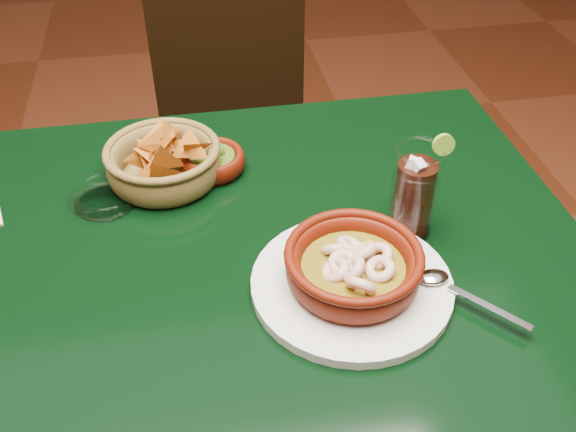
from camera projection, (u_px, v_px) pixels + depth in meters
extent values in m
cube|color=black|center=(195.00, 259.00, 0.98)|extent=(1.20, 0.80, 0.04)
cylinder|color=black|center=(424.00, 249.00, 1.55)|extent=(0.06, 0.06, 0.71)
cube|color=black|center=(238.00, 166.00, 1.66)|extent=(0.43, 0.43, 0.04)
cylinder|color=black|center=(178.00, 282.00, 1.65)|extent=(0.04, 0.04, 0.45)
cylinder|color=black|center=(315.00, 268.00, 1.69)|extent=(0.04, 0.04, 0.45)
cylinder|color=black|center=(178.00, 197.00, 1.92)|extent=(0.04, 0.04, 0.45)
cylinder|color=black|center=(295.00, 188.00, 1.96)|extent=(0.04, 0.04, 0.45)
cube|color=black|center=(228.00, 49.00, 1.65)|extent=(0.40, 0.05, 0.44)
cylinder|color=silver|center=(351.00, 284.00, 0.90)|extent=(0.28, 0.28, 0.02)
cylinder|color=#4B0E04|center=(352.00, 278.00, 0.89)|extent=(0.17, 0.17, 0.01)
torus|color=#4B0E04|center=(353.00, 267.00, 0.88)|extent=(0.21, 0.21, 0.04)
torus|color=#4B0E04|center=(354.00, 255.00, 0.86)|extent=(0.19, 0.19, 0.01)
cylinder|color=brown|center=(353.00, 267.00, 0.88)|extent=(0.14, 0.14, 0.01)
torus|color=beige|center=(378.00, 256.00, 0.88)|extent=(0.06, 0.06, 0.04)
torus|color=beige|center=(362.00, 251.00, 0.88)|extent=(0.05, 0.06, 0.04)
torus|color=beige|center=(350.00, 246.00, 0.89)|extent=(0.06, 0.06, 0.04)
torus|color=beige|center=(336.00, 250.00, 0.89)|extent=(0.06, 0.05, 0.05)
torus|color=beige|center=(343.00, 263.00, 0.87)|extent=(0.05, 0.05, 0.04)
torus|color=beige|center=(335.00, 270.00, 0.86)|extent=(0.05, 0.05, 0.04)
torus|color=beige|center=(352.00, 269.00, 0.85)|extent=(0.05, 0.05, 0.04)
torus|color=beige|center=(361.00, 286.00, 0.83)|extent=(0.05, 0.05, 0.06)
torus|color=beige|center=(380.00, 269.00, 0.86)|extent=(0.06, 0.06, 0.04)
cube|color=silver|center=(489.00, 307.00, 0.85)|extent=(0.09, 0.10, 0.00)
ellipsoid|color=silver|center=(433.00, 277.00, 0.89)|extent=(0.05, 0.03, 0.01)
cylinder|color=brown|center=(166.00, 177.00, 1.10)|extent=(0.17, 0.17, 0.01)
torus|color=brown|center=(164.00, 164.00, 1.08)|extent=(0.23, 0.23, 0.06)
torus|color=brown|center=(162.00, 150.00, 1.06)|extent=(0.20, 0.20, 0.01)
cone|color=#B45E16|center=(153.00, 154.00, 1.05)|extent=(0.10, 0.06, 0.09)
cone|color=#B45E16|center=(155.00, 155.00, 1.06)|extent=(0.09, 0.10, 0.05)
cone|color=#B45E16|center=(158.00, 138.00, 1.05)|extent=(0.09, 0.07, 0.06)
cone|color=#B45E16|center=(152.00, 155.00, 1.05)|extent=(0.06, 0.08, 0.06)
cone|color=#B45E16|center=(174.00, 146.00, 1.11)|extent=(0.06, 0.08, 0.07)
cone|color=#B45E16|center=(190.00, 147.00, 1.05)|extent=(0.08, 0.05, 0.07)
cone|color=#B45E16|center=(156.00, 164.00, 1.08)|extent=(0.08, 0.09, 0.05)
cone|color=#B45E16|center=(148.00, 164.00, 1.05)|extent=(0.04, 0.09, 0.08)
cone|color=#B45E16|center=(158.00, 143.00, 1.04)|extent=(0.10, 0.03, 0.09)
cone|color=#B45E16|center=(169.00, 134.00, 1.09)|extent=(0.06, 0.06, 0.08)
cone|color=#B45E16|center=(166.00, 156.00, 1.08)|extent=(0.08, 0.07, 0.05)
cone|color=#B45E16|center=(147.00, 157.00, 1.06)|extent=(0.05, 0.10, 0.09)
cone|color=#B45E16|center=(164.00, 160.00, 1.03)|extent=(0.07, 0.02, 0.07)
cone|color=#B45E16|center=(164.00, 144.00, 1.06)|extent=(0.08, 0.07, 0.08)
cone|color=#B45E16|center=(165.00, 150.00, 1.05)|extent=(0.08, 0.08, 0.07)
cone|color=#B45E16|center=(153.00, 174.00, 1.04)|extent=(0.09, 0.04, 0.09)
cone|color=#B45E16|center=(167.00, 144.00, 1.07)|extent=(0.08, 0.07, 0.07)
cone|color=#B45E16|center=(167.00, 140.00, 1.06)|extent=(0.07, 0.10, 0.08)
cone|color=#B45E16|center=(194.00, 149.00, 1.06)|extent=(0.10, 0.05, 0.09)
cone|color=#B45E16|center=(143.00, 158.00, 1.05)|extent=(0.09, 0.04, 0.10)
cone|color=#B45E16|center=(158.00, 151.00, 1.08)|extent=(0.05, 0.09, 0.09)
cone|color=#B45E16|center=(164.00, 143.00, 1.07)|extent=(0.07, 0.06, 0.08)
cone|color=#B45E16|center=(162.00, 161.00, 1.09)|extent=(0.09, 0.05, 0.10)
cone|color=#B45E16|center=(161.00, 173.00, 1.04)|extent=(0.09, 0.03, 0.09)
cylinder|color=#4B0E04|center=(213.00, 169.00, 1.12)|extent=(0.09, 0.09, 0.01)
torus|color=#4B0E04|center=(213.00, 160.00, 1.11)|extent=(0.13, 0.13, 0.04)
cylinder|color=#2C450B|center=(212.00, 157.00, 1.10)|extent=(0.08, 0.08, 0.01)
sphere|color=#2C450B|center=(212.00, 154.00, 1.10)|extent=(0.02, 0.02, 0.02)
sphere|color=#2C450B|center=(217.00, 150.00, 1.11)|extent=(0.02, 0.02, 0.02)
sphere|color=#2C450B|center=(207.00, 154.00, 1.10)|extent=(0.02, 0.02, 0.02)
sphere|color=#2C450B|center=(220.00, 152.00, 1.10)|extent=(0.02, 0.02, 0.02)
sphere|color=#2C450B|center=(203.00, 151.00, 1.11)|extent=(0.02, 0.02, 0.02)
cylinder|color=white|center=(409.00, 228.00, 1.00)|extent=(0.07, 0.07, 0.01)
torus|color=white|center=(414.00, 191.00, 0.95)|extent=(0.15, 0.15, 0.08)
cylinder|color=black|center=(413.00, 198.00, 0.96)|extent=(0.06, 0.06, 0.12)
cube|color=silver|center=(418.00, 166.00, 0.91)|extent=(0.03, 0.03, 0.02)
cube|color=silver|center=(419.00, 165.00, 0.94)|extent=(0.03, 0.02, 0.03)
cube|color=silver|center=(423.00, 178.00, 0.93)|extent=(0.03, 0.03, 0.02)
cube|color=silver|center=(413.00, 164.00, 0.92)|extent=(0.03, 0.02, 0.02)
torus|color=white|center=(421.00, 151.00, 0.90)|extent=(0.07, 0.07, 0.00)
cylinder|color=olive|center=(444.00, 145.00, 0.91)|extent=(0.03, 0.01, 0.03)
cylinder|color=white|center=(105.00, 201.00, 1.05)|extent=(0.10, 0.10, 0.01)
torus|color=white|center=(104.00, 196.00, 1.04)|extent=(0.12, 0.12, 0.03)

